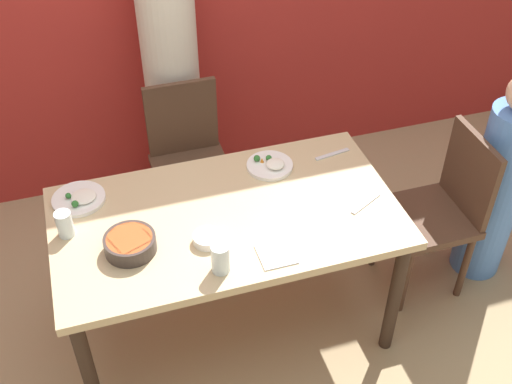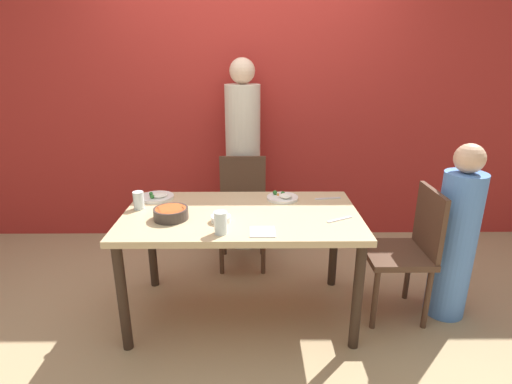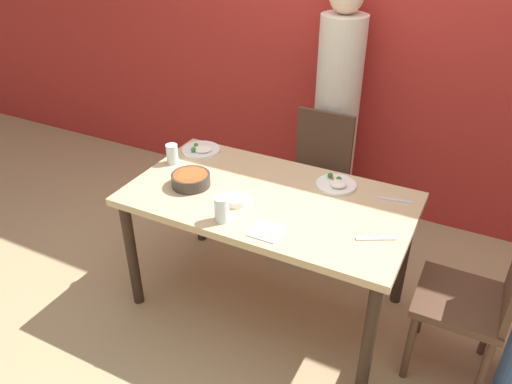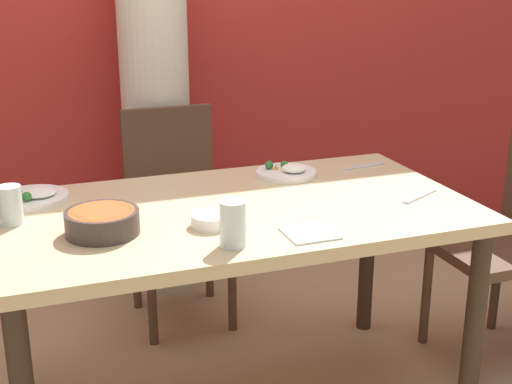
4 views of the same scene
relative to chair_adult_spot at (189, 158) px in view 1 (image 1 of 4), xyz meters
name	(u,v)px [view 1 (image 1 of 4)]	position (x,y,z in m)	size (l,w,h in m)	color
ground_plane	(231,322)	(0.01, -0.74, -0.48)	(10.00, 10.00, 0.00)	tan
dining_table	(227,228)	(0.01, -0.74, 0.16)	(1.47, 0.81, 0.73)	tan
chair_adult_spot	(189,158)	(0.00, 0.00, 0.00)	(0.40, 0.40, 0.88)	#4C3323
chair_child_spot	(441,208)	(1.08, -0.75, 0.00)	(0.40, 0.40, 0.88)	#4C3323
person_adult	(172,81)	(0.00, 0.32, 0.29)	(0.30, 0.30, 1.65)	beige
person_child	(497,187)	(1.38, -0.75, 0.06)	(0.25, 0.25, 1.17)	#5184D1
bowl_curry	(130,243)	(-0.41, -0.83, 0.28)	(0.21, 0.21, 0.07)	#3D332D
plate_rice_adult	(79,198)	(-0.57, -0.47, 0.26)	(0.23, 0.23, 0.05)	white
plate_rice_child	(270,165)	(0.29, -0.49, 0.26)	(0.21, 0.21, 0.05)	white
bowl_rice_small	(207,238)	(-0.11, -0.88, 0.26)	(0.12, 0.12, 0.04)	white
glass_water_tall	(65,224)	(-0.64, -0.67, 0.30)	(0.07, 0.07, 0.12)	silver
glass_water_short	(220,258)	(-0.09, -1.04, 0.31)	(0.07, 0.07, 0.13)	silver
napkin_folded	(276,254)	(0.14, -1.03, 0.25)	(0.14, 0.14, 0.01)	white
fork_steel	(332,154)	(0.60, -0.49, 0.25)	(0.18, 0.05, 0.01)	silver
spoon_steel	(366,203)	(0.60, -0.86, 0.25)	(0.17, 0.10, 0.01)	silver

